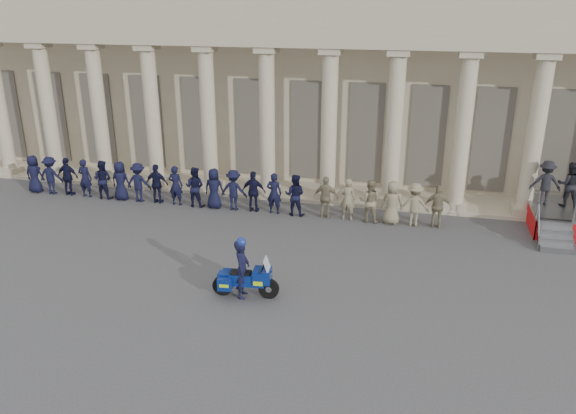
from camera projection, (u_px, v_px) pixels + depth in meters
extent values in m
plane|color=#3D3D40|center=(237.00, 285.00, 16.83)|extent=(90.00, 90.00, 0.00)
cube|color=tan|center=(328.00, 73.00, 28.92)|extent=(40.00, 10.00, 9.00)
cube|color=tan|center=(301.00, 191.00, 24.81)|extent=(40.00, 2.60, 0.15)
cube|color=tan|center=(298.00, 34.00, 21.75)|extent=(35.80, 1.00, 1.00)
cube|color=tan|center=(298.00, 4.00, 21.37)|extent=(35.80, 1.00, 1.20)
cube|color=tan|center=(11.00, 169.00, 27.23)|extent=(0.90, 0.90, 0.30)
cylinder|color=tan|center=(0.00, 109.00, 26.20)|extent=(0.64, 0.64, 5.60)
cube|color=tan|center=(58.00, 173.00, 26.64)|extent=(0.90, 0.90, 0.30)
cylinder|color=tan|center=(48.00, 111.00, 25.62)|extent=(0.64, 0.64, 5.60)
cube|color=tan|center=(38.00, 45.00, 24.60)|extent=(0.85, 0.85, 0.24)
cube|color=tan|center=(107.00, 177.00, 26.06)|extent=(0.90, 0.90, 0.30)
cylinder|color=tan|center=(99.00, 114.00, 25.03)|extent=(0.64, 0.64, 5.60)
cube|color=tan|center=(91.00, 46.00, 24.02)|extent=(0.85, 0.85, 0.24)
cube|color=tan|center=(158.00, 181.00, 25.47)|extent=(0.90, 0.90, 0.30)
cylinder|color=tan|center=(153.00, 117.00, 24.45)|extent=(0.64, 0.64, 5.60)
cube|color=tan|center=(147.00, 47.00, 23.43)|extent=(0.85, 0.85, 0.24)
cube|color=tan|center=(212.00, 185.00, 24.88)|extent=(0.90, 0.90, 0.30)
cylinder|color=tan|center=(208.00, 119.00, 23.86)|extent=(0.64, 0.64, 5.60)
cube|color=tan|center=(205.00, 48.00, 22.85)|extent=(0.85, 0.85, 0.24)
cube|color=tan|center=(268.00, 190.00, 24.30)|extent=(0.90, 0.90, 0.30)
cylinder|color=tan|center=(267.00, 122.00, 23.27)|extent=(0.64, 0.64, 5.60)
cube|color=tan|center=(266.00, 50.00, 22.26)|extent=(0.85, 0.85, 0.24)
cube|color=tan|center=(327.00, 194.00, 23.71)|extent=(0.90, 0.90, 0.30)
cylinder|color=tan|center=(329.00, 126.00, 22.69)|extent=(0.64, 0.64, 5.60)
cube|color=tan|center=(331.00, 51.00, 21.68)|extent=(0.85, 0.85, 0.24)
cube|color=tan|center=(389.00, 199.00, 23.13)|extent=(0.90, 0.90, 0.30)
cylinder|color=tan|center=(394.00, 129.00, 22.10)|extent=(0.64, 0.64, 5.60)
cube|color=tan|center=(399.00, 52.00, 21.09)|extent=(0.85, 0.85, 0.24)
cube|color=tan|center=(455.00, 205.00, 22.54)|extent=(0.90, 0.90, 0.30)
cylinder|color=tan|center=(462.00, 132.00, 21.52)|extent=(0.64, 0.64, 5.60)
cube|color=tan|center=(471.00, 54.00, 20.50)|extent=(0.85, 0.85, 0.24)
cube|color=tan|center=(523.00, 210.00, 21.96)|extent=(0.90, 0.90, 0.30)
cylinder|color=tan|center=(535.00, 136.00, 20.93)|extent=(0.64, 0.64, 5.60)
cube|color=tan|center=(547.00, 56.00, 19.92)|extent=(0.85, 0.85, 0.24)
cube|color=black|center=(9.00, 114.00, 28.58)|extent=(1.30, 0.12, 4.20)
cube|color=black|center=(53.00, 117.00, 27.99)|extent=(1.30, 0.12, 4.20)
cube|color=black|center=(100.00, 119.00, 27.41)|extent=(1.30, 0.12, 4.20)
cube|color=black|center=(148.00, 122.00, 26.82)|extent=(1.30, 0.12, 4.20)
cube|color=black|center=(199.00, 125.00, 26.24)|extent=(1.30, 0.12, 4.20)
cube|color=black|center=(252.00, 127.00, 25.65)|extent=(1.30, 0.12, 4.20)
cube|color=black|center=(308.00, 130.00, 25.06)|extent=(1.30, 0.12, 4.20)
cube|color=black|center=(366.00, 133.00, 24.48)|extent=(1.30, 0.12, 4.20)
cube|color=black|center=(427.00, 137.00, 23.89)|extent=(1.30, 0.12, 4.20)
cube|color=black|center=(491.00, 140.00, 23.31)|extent=(1.30, 0.12, 4.20)
cube|color=black|center=(559.00, 144.00, 22.72)|extent=(1.30, 0.12, 4.20)
imported|color=black|center=(34.00, 174.00, 24.67)|extent=(0.82, 0.53, 1.67)
imported|color=black|center=(51.00, 175.00, 24.48)|extent=(1.08, 0.62, 1.67)
imported|color=black|center=(68.00, 177.00, 24.29)|extent=(0.98, 0.41, 1.67)
imported|color=black|center=(85.00, 178.00, 24.10)|extent=(0.61, 0.40, 1.67)
imported|color=black|center=(103.00, 179.00, 23.91)|extent=(0.81, 0.63, 1.67)
imported|color=black|center=(121.00, 181.00, 23.72)|extent=(0.82, 0.53, 1.67)
imported|color=black|center=(139.00, 182.00, 23.53)|extent=(1.08, 0.62, 1.67)
imported|color=black|center=(157.00, 184.00, 23.34)|extent=(0.98, 0.41, 1.67)
imported|color=black|center=(176.00, 185.00, 23.15)|extent=(0.61, 0.40, 1.67)
imported|color=black|center=(195.00, 187.00, 22.96)|extent=(0.81, 0.63, 1.67)
imported|color=black|center=(214.00, 188.00, 22.77)|extent=(0.82, 0.53, 1.67)
imported|color=black|center=(234.00, 190.00, 22.58)|extent=(1.08, 0.62, 1.67)
imported|color=black|center=(254.00, 192.00, 22.39)|extent=(0.98, 0.41, 1.67)
imported|color=black|center=(274.00, 193.00, 22.20)|extent=(0.61, 0.40, 1.67)
imported|color=black|center=(295.00, 195.00, 22.01)|extent=(0.81, 0.63, 1.67)
imported|color=#7C7155|center=(326.00, 197.00, 21.73)|extent=(0.98, 0.41, 1.67)
imported|color=#7C7155|center=(348.00, 199.00, 21.54)|extent=(0.61, 0.40, 1.67)
imported|color=#7C7155|center=(370.00, 201.00, 21.35)|extent=(0.81, 0.63, 1.67)
imported|color=#7C7155|center=(392.00, 203.00, 21.16)|extent=(0.82, 0.53, 1.67)
imported|color=#7C7155|center=(415.00, 205.00, 20.97)|extent=(1.08, 0.62, 1.67)
imported|color=#7C7155|center=(438.00, 206.00, 20.78)|extent=(0.98, 0.41, 1.67)
cube|color=#A90D10|center=(529.00, 216.00, 21.15)|extent=(0.04, 2.92, 0.73)
cube|color=gray|center=(557.00, 249.00, 18.96)|extent=(1.10, 0.28, 0.21)
cube|color=gray|center=(556.00, 241.00, 19.14)|extent=(1.10, 0.28, 0.21)
cube|color=gray|center=(556.00, 232.00, 19.33)|extent=(1.10, 0.28, 0.21)
cube|color=gray|center=(555.00, 223.00, 19.51)|extent=(1.10, 0.28, 0.21)
imported|color=black|center=(546.00, 183.00, 20.78)|extent=(1.08, 0.62, 1.68)
imported|color=black|center=(569.00, 184.00, 20.60)|extent=(0.82, 0.64, 1.68)
cylinder|color=black|center=(269.00, 289.00, 15.99)|extent=(0.60, 0.19, 0.59)
cylinder|color=black|center=(223.00, 285.00, 16.17)|extent=(0.60, 0.19, 0.59)
cube|color=navy|center=(247.00, 279.00, 15.98)|extent=(1.07, 0.48, 0.34)
cube|color=navy|center=(262.00, 276.00, 15.87)|extent=(0.54, 0.52, 0.40)
cube|color=silver|center=(263.00, 282.00, 15.95)|extent=(0.22, 0.29, 0.11)
cube|color=#B2BFCC|center=(268.00, 266.00, 15.75)|extent=(0.23, 0.43, 0.48)
cube|color=black|center=(241.00, 273.00, 15.94)|extent=(0.61, 0.36, 0.09)
cube|color=navy|center=(224.00, 275.00, 16.04)|extent=(0.34, 0.34, 0.20)
cube|color=navy|center=(225.00, 284.00, 15.81)|extent=(0.42, 0.24, 0.36)
cube|color=#B0DF0B|center=(225.00, 284.00, 15.81)|extent=(0.29, 0.24, 0.09)
cube|color=navy|center=(229.00, 275.00, 16.35)|extent=(0.42, 0.24, 0.36)
cube|color=#B0DF0B|center=(229.00, 275.00, 16.35)|extent=(0.29, 0.24, 0.09)
cylinder|color=silver|center=(234.00, 283.00, 16.34)|extent=(0.54, 0.14, 0.09)
cylinder|color=black|center=(262.00, 269.00, 15.80)|extent=(0.10, 0.63, 0.03)
imported|color=black|center=(242.00, 269.00, 15.89)|extent=(0.48, 0.68, 1.74)
sphere|color=navy|center=(241.00, 242.00, 15.60)|extent=(0.28, 0.28, 0.28)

